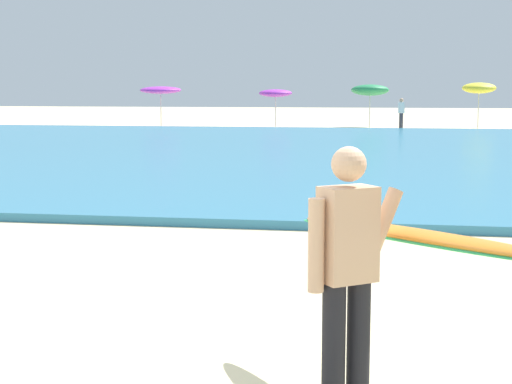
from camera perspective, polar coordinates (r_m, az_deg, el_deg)
The scene contains 7 objects.
sea at distance 25.56m, azimuth 6.33°, elevation 2.93°, with size 120.00×28.00×0.14m, color teal.
surfer_with_board at distance 5.14m, azimuth 8.96°, elevation -4.39°, with size 1.89×2.41×1.73m.
beach_umbrella_0 at distance 43.54m, azimuth -6.88°, elevation 7.29°, with size 2.23×2.24×2.19m.
beach_umbrella_1 at distance 42.23m, azimuth 1.42°, elevation 7.12°, with size 1.76×1.76×2.03m.
beach_umbrella_2 at distance 42.97m, azimuth 8.21°, elevation 7.27°, with size 2.01×2.04×2.32m.
beach_umbrella_3 at distance 42.84m, azimuth 15.76°, elevation 7.21°, with size 1.73×1.75×2.39m.
beachgoer_near_row_left at distance 40.29m, azimuth 10.41°, elevation 5.61°, with size 0.32×0.20×1.58m.
Camera 1 is at (1.42, -5.11, 2.09)m, focal length 55.60 mm.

